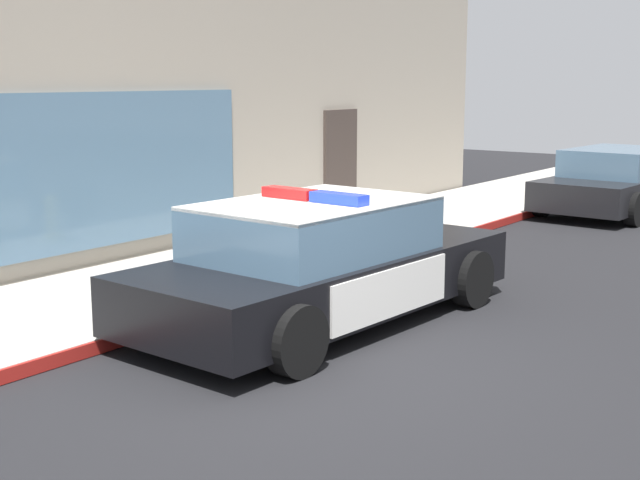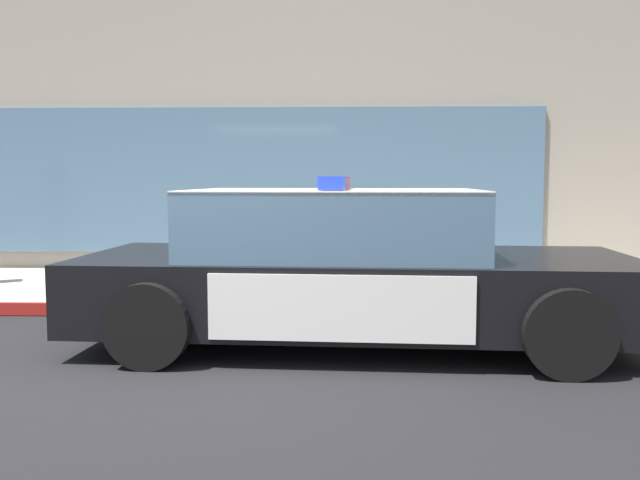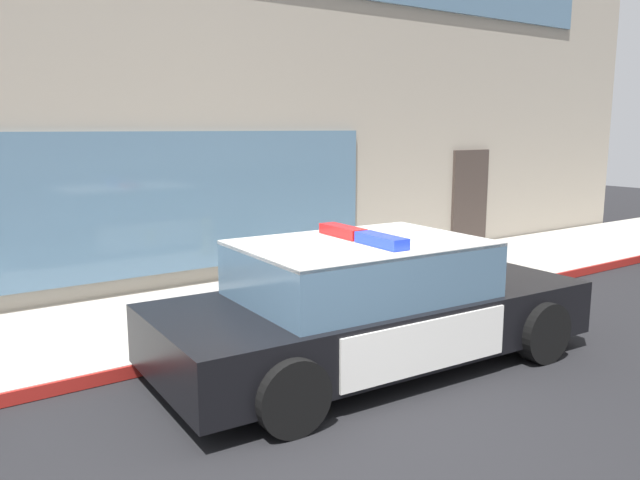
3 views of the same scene
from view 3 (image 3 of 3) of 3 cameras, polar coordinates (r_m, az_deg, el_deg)
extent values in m
plane|color=black|center=(5.69, -1.74, -16.65)|extent=(48.00, 48.00, 0.00)
cube|color=#B2ADA3|center=(8.45, -14.41, -7.35)|extent=(48.00, 2.74, 0.15)
cube|color=maroon|center=(7.23, -10.43, -10.18)|extent=(28.80, 0.04, 0.14)
cube|color=gray|center=(14.85, -26.17, 13.34)|extent=(25.44, 11.20, 7.33)
cube|color=#382D28|center=(13.61, 13.24, 3.44)|extent=(1.00, 0.08, 2.10)
cube|color=black|center=(7.00, 4.91, -7.07)|extent=(4.91, 2.17, 0.60)
cube|color=silver|center=(7.95, 13.85, -4.01)|extent=(1.73, 1.96, 0.05)
cube|color=silver|center=(6.12, -7.88, -8.03)|extent=(1.44, 1.95, 0.05)
cube|color=silver|center=(7.71, -0.03, -5.41)|extent=(2.02, 0.14, 0.51)
cube|color=silver|center=(6.23, 9.65, -9.37)|extent=(2.02, 0.14, 0.51)
cube|color=yellow|center=(7.72, -0.10, -5.38)|extent=(0.22, 0.02, 0.26)
cube|color=slate|center=(6.74, 3.68, -2.70)|extent=(2.59, 1.85, 0.60)
cube|color=silver|center=(6.68, 3.70, -0.28)|extent=(2.59, 1.85, 0.04)
cube|color=red|center=(6.95, 2.04, 0.80)|extent=(0.23, 0.66, 0.11)
cube|color=blue|center=(6.39, 5.52, -0.04)|extent=(0.23, 0.66, 0.11)
cylinder|color=black|center=(8.73, 9.45, -4.79)|extent=(0.69, 0.26, 0.68)
cylinder|color=black|center=(7.47, 19.34, -7.79)|extent=(0.69, 0.26, 0.68)
cylinder|color=black|center=(7.10, -10.34, -8.30)|extent=(0.69, 0.26, 0.68)
cylinder|color=black|center=(5.48, -2.57, -13.82)|extent=(0.69, 0.26, 0.68)
cylinder|color=gold|center=(8.88, 1.48, -5.33)|extent=(0.28, 0.28, 0.10)
cylinder|color=gold|center=(8.81, 1.49, -3.61)|extent=(0.19, 0.19, 0.45)
sphere|color=gold|center=(8.75, 1.50, -1.75)|extent=(0.22, 0.22, 0.22)
cylinder|color=gray|center=(8.73, 1.50, -1.26)|extent=(0.06, 0.06, 0.05)
cylinder|color=gray|center=(8.69, 2.06, -3.64)|extent=(0.09, 0.10, 0.09)
cylinder|color=gray|center=(8.92, 0.93, -3.29)|extent=(0.09, 0.10, 0.09)
cylinder|color=gray|center=(8.90, 2.26, -3.58)|extent=(0.10, 0.12, 0.12)
camera|label=1|loc=(3.34, -132.72, -4.63)|focal=48.97mm
camera|label=2|loc=(4.43, 65.17, -10.05)|focal=38.16mm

